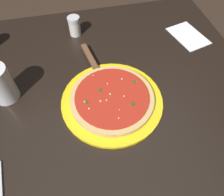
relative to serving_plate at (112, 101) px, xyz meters
name	(u,v)px	position (x,y,z in m)	size (l,w,h in m)	color
ground_plane	(114,164)	(-0.06, 0.02, -0.74)	(5.00, 5.00, 0.00)	#38281E
restaurant_table	(115,109)	(-0.06, 0.02, -0.14)	(0.91, 0.93, 0.74)	black
serving_plate	(112,101)	(0.00, 0.00, 0.00)	(0.31, 0.31, 0.01)	yellow
pizza	(112,98)	(0.00, 0.00, 0.01)	(0.25, 0.25, 0.02)	#DBB26B
pizza_server	(94,65)	(-0.15, -0.03, 0.01)	(0.22, 0.09, 0.01)	silver
cup_tall_drink	(0,84)	(-0.09, -0.31, 0.05)	(0.08, 0.08, 0.12)	silver
napkin_folded_right	(188,36)	(-0.24, 0.36, 0.00)	(0.15, 0.11, 0.00)	white
parmesan_shaker	(74,26)	(-0.35, -0.07, 0.03)	(0.05, 0.05, 0.07)	silver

